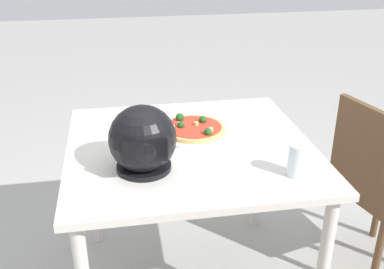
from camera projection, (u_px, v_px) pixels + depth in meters
The scene contains 6 objects.
dining_table at pixel (190, 163), 1.95m from camera, with size 1.02×0.97×0.77m.
pizza_plate at pixel (194, 132), 2.01m from camera, with size 0.33×0.33×0.01m, color white.
pizza at pixel (193, 128), 2.00m from camera, with size 0.28×0.28×0.05m.
motorcycle_helmet at pixel (143, 140), 1.67m from camera, with size 0.25×0.25×0.25m.
drinking_glass at pixel (297, 160), 1.65m from camera, with size 0.07×0.07×0.13m, color silver.
chair_side at pixel (374, 183), 2.13m from camera, with size 0.48×0.48×0.90m.
Camera 1 is at (0.29, 1.69, 1.62)m, focal length 42.40 mm.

